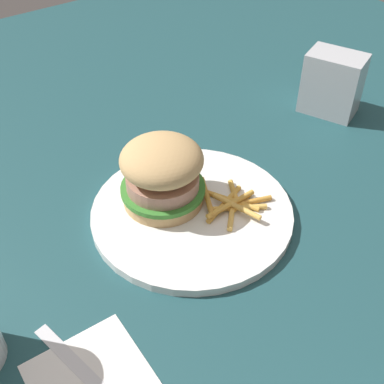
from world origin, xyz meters
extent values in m
plane|color=#1E474C|center=(0.00, 0.00, 0.00)|extent=(1.60, 1.60, 0.00)
cylinder|color=white|center=(-0.02, 0.02, 0.01)|extent=(0.26, 0.26, 0.01)
cylinder|color=tan|center=(-0.04, 0.06, 0.02)|extent=(0.11, 0.11, 0.02)
cylinder|color=#387F2D|center=(-0.04, 0.06, 0.03)|extent=(0.11, 0.11, 0.01)
cylinder|color=tan|center=(-0.04, 0.06, 0.05)|extent=(0.09, 0.09, 0.02)
ellipsoid|color=tan|center=(-0.04, 0.06, 0.08)|extent=(0.11, 0.11, 0.05)
cylinder|color=gold|center=(0.03, 0.00, 0.02)|extent=(0.04, 0.07, 0.01)
cylinder|color=#E5B251|center=(0.03, -0.02, 0.02)|extent=(0.07, 0.04, 0.01)
cylinder|color=gold|center=(0.05, -0.02, 0.02)|extent=(0.06, 0.03, 0.01)
cylinder|color=gold|center=(0.04, -0.01, 0.02)|extent=(0.05, 0.02, 0.01)
cylinder|color=gold|center=(0.02, 0.00, 0.02)|extent=(0.08, 0.03, 0.01)
cylinder|color=gold|center=(0.04, 0.01, 0.02)|extent=(0.03, 0.05, 0.01)
cylinder|color=#E5B251|center=(0.03, -0.02, 0.02)|extent=(0.03, 0.07, 0.01)
cylinder|color=gold|center=(0.01, 0.02, 0.02)|extent=(0.04, 0.07, 0.01)
cylinder|color=#E5B251|center=(0.01, -0.02, 0.02)|extent=(0.04, 0.04, 0.01)
cylinder|color=gold|center=(0.02, -0.01, 0.02)|extent=(0.08, 0.01, 0.01)
cube|color=white|center=(-0.23, -0.11, 0.00)|extent=(0.11, 0.11, 0.00)
cube|color=silver|center=(-0.24, -0.08, 0.00)|extent=(0.04, 0.11, 0.00)
cube|color=#B7BABF|center=(0.32, 0.09, 0.05)|extent=(0.09, 0.11, 0.10)
camera|label=1|loc=(-0.30, -0.36, 0.46)|focal=46.87mm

